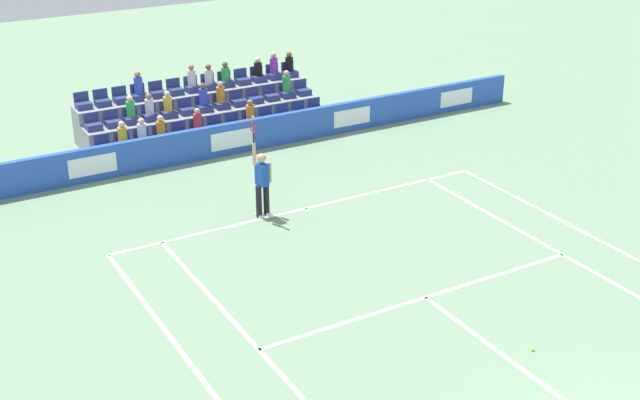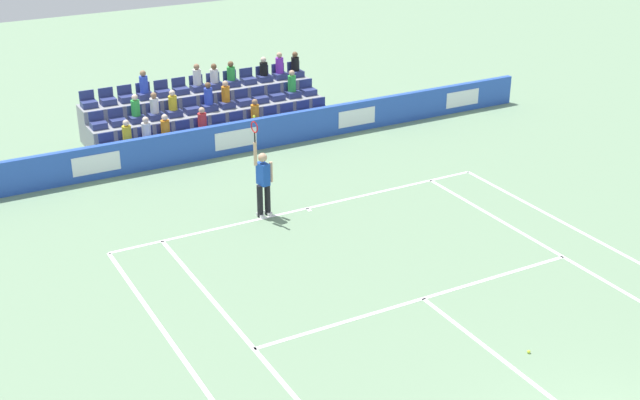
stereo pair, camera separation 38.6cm
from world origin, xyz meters
TOP-DOWN VIEW (x-y plane):
  - line_baseline at (0.00, -11.89)m, footprint 10.97×0.10m
  - line_service at (0.00, -6.40)m, footprint 8.23×0.10m
  - line_centre_service at (0.00, -3.20)m, footprint 0.10×6.40m
  - line_singles_sideline_left at (4.12, -5.95)m, footprint 0.10×11.89m
  - line_singles_sideline_right at (-4.12, -5.95)m, footprint 0.10×11.89m
  - line_doubles_sideline_left at (5.49, -5.95)m, footprint 0.10×11.89m
  - line_doubles_sideline_right at (-5.49, -5.95)m, footprint 0.10×11.89m
  - line_centre_mark at (0.00, -11.79)m, footprint 0.10×0.20m
  - sponsor_barrier at (0.00, -16.73)m, footprint 22.13×0.22m
  - tennis_player at (1.22, -12.04)m, footprint 0.53×0.39m
  - stadium_stand at (-0.00, -19.04)m, footprint 8.06×2.85m
  - loose_tennis_ball at (-0.61, -3.64)m, footprint 0.07×0.07m

SIDE VIEW (x-z plane):
  - line_baseline at x=0.00m, z-range 0.00..0.01m
  - line_service at x=0.00m, z-range 0.00..0.01m
  - line_centre_service at x=0.00m, z-range 0.00..0.01m
  - line_singles_sideline_left at x=4.12m, z-range 0.00..0.01m
  - line_singles_sideline_right at x=-4.12m, z-range 0.00..0.01m
  - line_doubles_sideline_left at x=5.49m, z-range 0.00..0.01m
  - line_doubles_sideline_right at x=-5.49m, z-range 0.00..0.01m
  - line_centre_mark at x=0.00m, z-range 0.00..0.01m
  - loose_tennis_ball at x=-0.61m, z-range 0.00..0.07m
  - sponsor_barrier at x=0.00m, z-range 0.00..1.02m
  - stadium_stand at x=0.00m, z-range -0.54..1.67m
  - tennis_player at x=1.22m, z-range -0.43..2.42m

